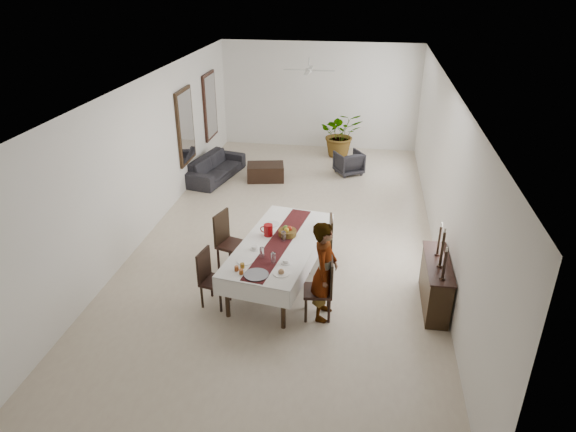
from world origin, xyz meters
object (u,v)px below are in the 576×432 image
Objects in this scene: woman at (325,271)px; sofa at (216,167)px; red_pitcher at (268,230)px; sideboard_body at (435,285)px; dining_table_top at (280,244)px.

sofa is at bearing 37.75° from woman.
red_pitcher reaches higher than sofa.
woman is 1.95m from sideboard_body.
woman is at bearing -162.74° from sideboard_body.
dining_table_top is 0.35m from red_pitcher.
dining_table_top is at bearing 173.32° from sideboard_body.
red_pitcher reaches higher than sideboard_body.
red_pitcher is 5.15m from sofa.
woman reaches higher than sofa.
sideboard_body is at bearing -66.39° from woman.
sofa is (-3.44, 5.63, -0.55)m from woman.
dining_table_top is 1.25× the size of sofa.
dining_table_top is 1.90× the size of sideboard_body.
woman is at bearing -136.22° from sofa.
sideboard_body reaches higher than sofa.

